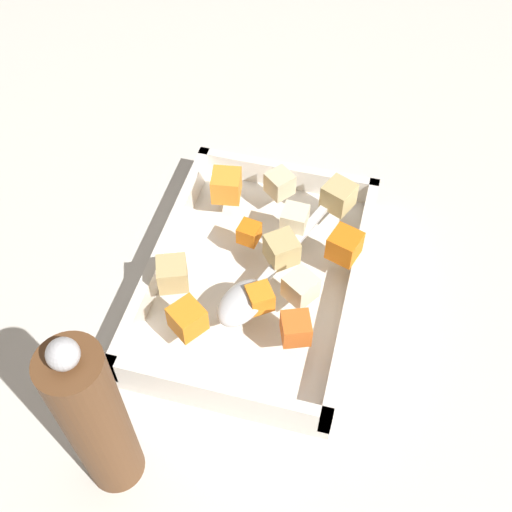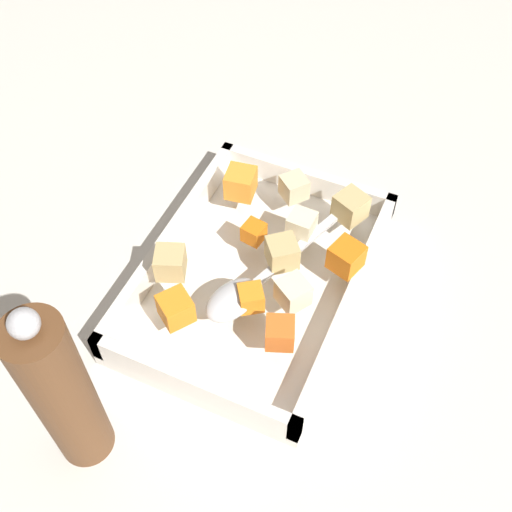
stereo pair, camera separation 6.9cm
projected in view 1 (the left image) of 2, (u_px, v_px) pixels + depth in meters
ground_plane at (270, 294)px, 0.73m from camera, size 4.00×4.00×0.00m
baking_dish at (256, 280)px, 0.73m from camera, size 0.32×0.23×0.05m
carrot_chunk_corner_ne at (187, 319)px, 0.64m from camera, size 0.04×0.04×0.03m
carrot_chunk_heap_top at (345, 245)px, 0.69m from camera, size 0.04×0.04×0.03m
carrot_chunk_under_handle at (226, 185)px, 0.75m from camera, size 0.04×0.04×0.03m
carrot_chunk_near_left at (296, 328)px, 0.63m from camera, size 0.04×0.04×0.03m
carrot_chunk_back_center at (249, 233)px, 0.71m from camera, size 0.03×0.03×0.02m
carrot_chunk_near_right at (261, 298)px, 0.66m from camera, size 0.03×0.03×0.03m
potato_chunk_center at (339, 196)px, 0.74m from camera, size 0.04×0.04×0.03m
potato_chunk_far_right at (280, 184)px, 0.75m from camera, size 0.04×0.04×0.03m
potato_chunk_near_spoon at (282, 249)px, 0.69m from camera, size 0.04×0.04×0.03m
potato_chunk_corner_sw at (295, 219)px, 0.72m from camera, size 0.03×0.03×0.03m
potato_chunk_far_left at (301, 287)px, 0.66m from camera, size 0.04×0.04×0.03m
potato_chunk_front_center at (172, 274)px, 0.67m from camera, size 0.04×0.04×0.03m
serving_spoon at (249, 294)px, 0.66m from camera, size 0.21×0.10×0.02m
pepper_mill at (96, 421)px, 0.53m from camera, size 0.05×0.05×0.23m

